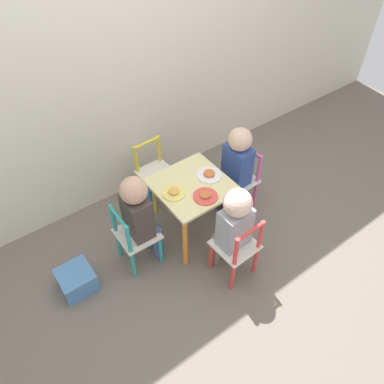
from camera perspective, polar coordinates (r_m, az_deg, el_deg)
ground_plane at (r=2.89m, az=0.00°, el=-5.83°), size 6.00×6.00×0.00m
house_wall at (r=2.63m, az=-10.38°, el=23.44°), size 6.00×0.06×2.60m
kids_table at (r=2.59m, az=0.00°, el=-0.27°), size 0.50×0.50×0.49m
chair_red at (r=2.48m, az=6.90°, el=-8.55°), size 0.27×0.27×0.52m
chair_pink at (r=2.92m, az=7.24°, el=1.82°), size 0.27×0.27×0.52m
chair_teal at (r=2.55m, az=-8.74°, el=-6.77°), size 0.27×0.27×0.52m
chair_yellow at (r=2.97m, az=-5.65°, el=2.83°), size 0.27×0.27×0.52m
child_front at (r=2.35m, az=6.30°, el=-4.74°), size 0.21×0.23×0.74m
child_right at (r=2.76m, az=6.71°, el=4.35°), size 0.22×0.20×0.75m
child_left at (r=2.41m, az=-8.01°, el=-3.13°), size 0.22×0.20×0.75m
plate_front at (r=2.44m, az=2.05°, el=-0.61°), size 0.16×0.16×0.03m
plate_right at (r=2.59m, az=2.64°, el=2.64°), size 0.17×0.17×0.03m
plate_left at (r=2.46m, az=-2.77°, el=-0.08°), size 0.16×0.16×0.03m
storage_bin at (r=2.65m, az=-17.15°, el=-12.68°), size 0.22×0.22×0.16m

